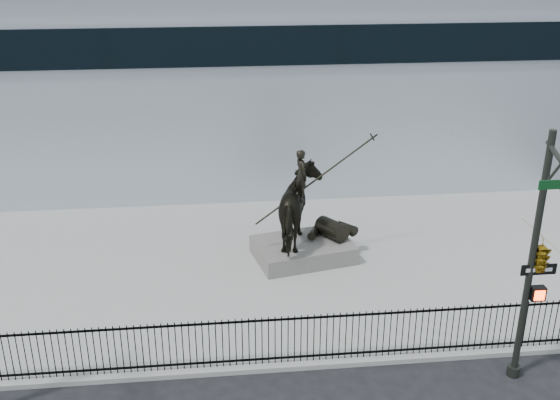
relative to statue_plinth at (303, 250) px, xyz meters
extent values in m
plane|color=black|center=(-2.18, -7.45, -0.47)|extent=(120.00, 120.00, 0.00)
cube|color=#969593|center=(-2.18, -0.45, -0.40)|extent=(30.00, 12.00, 0.15)
cube|color=#AFB5BF|center=(-2.18, 12.55, 4.03)|extent=(44.00, 14.00, 9.00)
cube|color=black|center=(-2.18, -6.20, -0.17)|extent=(22.00, 0.05, 0.05)
cube|color=black|center=(-2.18, -6.20, 1.08)|extent=(22.00, 0.05, 0.05)
cube|color=black|center=(-2.18, -6.20, 0.43)|extent=(22.00, 0.03, 1.50)
cube|color=#595551|center=(0.00, 0.00, 0.00)|extent=(3.86, 3.04, 0.64)
imported|color=black|center=(0.00, 0.00, 1.69)|extent=(2.85, 3.15, 2.73)
imported|color=black|center=(-0.10, -0.02, 2.94)|extent=(0.58, 0.75, 1.85)
cylinder|color=black|center=(0.37, 0.08, 2.66)|extent=(4.31, 1.01, 2.78)
cylinder|color=black|center=(4.82, -7.25, -0.32)|extent=(0.36, 0.36, 0.30)
cylinder|color=black|center=(4.82, -7.25, 3.03)|extent=(0.18, 0.18, 7.00)
imported|color=#B68914|center=(5.04, -7.25, 3.23)|extent=(0.53, 2.48, 1.00)
cube|color=#0C3F19|center=(4.46, -8.45, 5.63)|extent=(0.90, 0.03, 0.22)
cube|color=black|center=(5.10, -7.30, 2.13)|extent=(0.38, 0.22, 0.38)
cube|color=#FF2D05|center=(5.10, -7.42, 2.13)|extent=(0.28, 0.02, 0.28)
cube|color=black|center=(5.02, -7.30, 2.83)|extent=(0.95, 0.03, 0.30)
camera|label=1|loc=(-3.15, -21.29, 10.86)|focal=42.00mm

